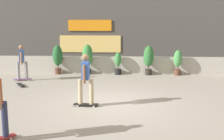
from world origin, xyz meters
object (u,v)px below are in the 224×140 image
Objects in this scene: potted_plant_3 at (149,58)px; skater_far_right at (22,61)px; potted_plant_0 at (58,57)px; skater_mid_plaza at (86,78)px; potted_plant_2 at (118,63)px; potted_plant_4 at (178,61)px; potted_plant_1 at (88,57)px; skateboard_near_camera at (21,85)px.

potted_plant_3 is 0.91× the size of skater_far_right.
potted_plant_3 is (4.86, -0.00, -0.00)m from potted_plant_0.
potted_plant_3 is 6.36m from skater_far_right.
potted_plant_0 is at bearing 112.58° from skater_mid_plaza.
potted_plant_2 is 0.90× the size of potted_plant_4.
potted_plant_1 reaches higher than potted_plant_3.
potted_plant_4 is at bearing 14.22° from skater_far_right.
potted_plant_4 is at bearing 23.28° from skateboard_near_camera.
potted_plant_4 is 7.08m from skater_mid_plaza.
potted_plant_0 is at bearing 180.00° from potted_plant_4.
potted_plant_2 is at bearing 23.37° from skater_far_right.
skateboard_near_camera is (-3.28, 2.77, -0.88)m from skater_mid_plaza.
potted_plant_2 is (1.63, 0.00, -0.31)m from potted_plant_1.
skater_far_right is (-2.82, -1.92, 0.00)m from potted_plant_1.
potted_plant_3 is at bearing -0.00° from potted_plant_2.
potted_plant_4 is 7.82m from skater_far_right.
potted_plant_2 is 0.70× the size of skater_mid_plaza.
potted_plant_2 reaches higher than skateboard_near_camera.
potted_plant_2 is at bearing 0.00° from potted_plant_0.
potted_plant_2 is at bearing 37.27° from skateboard_near_camera.
skater_far_right is (-6.06, -1.92, 0.04)m from potted_plant_3.
skater_far_right is (-1.20, -1.92, 0.04)m from potted_plant_0.
potted_plant_2 is at bearing 0.00° from potted_plant_1.
potted_plant_1 reaches higher than potted_plant_0.
potted_plant_1 is at bearing -180.00° from potted_plant_2.
potted_plant_3 is at bearing 67.65° from skater_mid_plaza.
potted_plant_0 reaches higher than potted_plant_3.
potted_plant_1 is at bearing 51.74° from skateboard_near_camera.
skateboard_near_camera is (0.37, -1.18, -0.88)m from skater_far_right.
potted_plant_2 is 1.55× the size of skateboard_near_camera.
potted_plant_1 is 3.24m from potted_plant_3.
potted_plant_0 is 6.36m from skater_mid_plaza.
skateboard_near_camera is (-2.45, -3.10, -0.88)m from potted_plant_1.
skater_far_right reaches higher than potted_plant_0.
potted_plant_0 reaches higher than skateboard_near_camera.
potted_plant_4 is at bearing -0.00° from potted_plant_2.
skater_mid_plaza is (-0.80, -5.88, 0.32)m from potted_plant_2.
potted_plant_1 is 5.93m from skater_mid_plaza.
potted_plant_0 is 0.97× the size of potted_plant_1.
potted_plant_3 is 0.91× the size of skater_mid_plaza.
potted_plant_0 is at bearing -180.00° from potted_plant_2.
skater_mid_plaza is at bearing -47.33° from skater_far_right.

